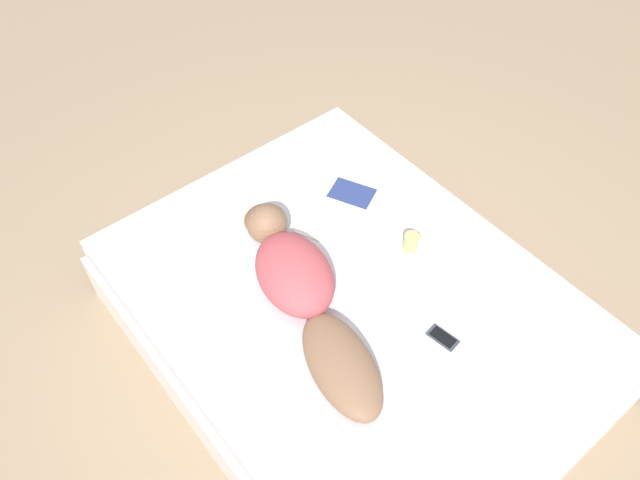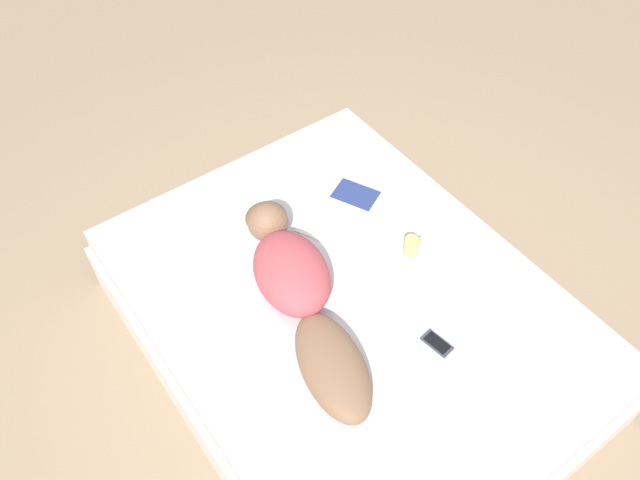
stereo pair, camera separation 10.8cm
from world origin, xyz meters
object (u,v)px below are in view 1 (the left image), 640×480
(person, at_px, (302,288))
(open_magazine, at_px, (343,208))
(coffee_mug, at_px, (411,242))
(cell_phone, at_px, (443,338))

(person, relative_size, open_magazine, 2.12)
(coffee_mug, bearing_deg, cell_phone, -118.56)
(person, relative_size, coffee_mug, 11.85)
(cell_phone, bearing_deg, coffee_mug, 53.02)
(open_magazine, height_order, coffee_mug, coffee_mug)
(cell_phone, bearing_deg, open_magazine, 70.95)
(person, xyz_separation_m, cell_phone, (0.36, -0.57, -0.09))
(coffee_mug, bearing_deg, person, 171.14)
(open_magazine, relative_size, cell_phone, 4.03)
(person, distance_m, coffee_mug, 0.63)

